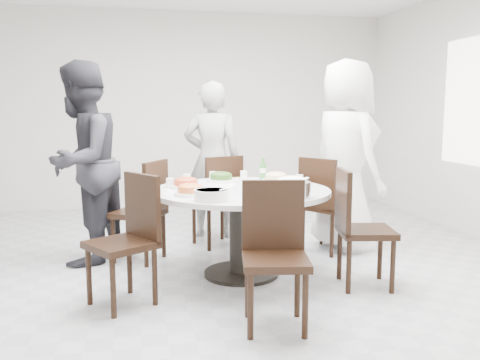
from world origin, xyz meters
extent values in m
cube|color=#B0B1B5|center=(0.00, 0.00, 0.00)|extent=(6.00, 6.00, 0.01)
cube|color=silver|center=(0.00, 3.00, 1.40)|extent=(6.00, 0.01, 2.80)
cube|color=silver|center=(0.00, -3.00, 1.40)|extent=(6.00, 0.01, 2.80)
cylinder|color=white|center=(0.20, -0.29, 0.38)|extent=(1.50, 1.50, 0.75)
cube|color=black|center=(1.19, 0.28, 0.47)|extent=(0.59, 0.59, 0.95)
cube|color=black|center=(0.13, 0.71, 0.47)|extent=(0.54, 0.54, 0.95)
cube|color=black|center=(-0.66, 0.32, 0.47)|extent=(0.58, 0.58, 0.95)
cube|color=black|center=(-0.79, -0.78, 0.47)|extent=(0.58, 0.58, 0.95)
cube|color=black|center=(0.20, -1.38, 0.47)|extent=(0.48, 0.48, 0.95)
cube|color=black|center=(1.12, -0.77, 0.47)|extent=(0.49, 0.49, 0.95)
imported|color=white|center=(1.40, 0.34, 0.96)|extent=(0.81, 1.05, 1.91)
imported|color=black|center=(0.15, 1.09, 0.86)|extent=(0.71, 0.56, 1.72)
imported|color=#222227|center=(-1.16, 0.39, 0.93)|extent=(0.99, 1.10, 1.86)
cylinder|color=white|center=(0.10, 0.16, 0.78)|extent=(0.26, 0.26, 0.07)
cylinder|color=white|center=(0.59, 0.04, 0.79)|extent=(0.26, 0.26, 0.07)
cylinder|color=white|center=(-0.25, -0.14, 0.78)|extent=(0.26, 0.26, 0.07)
cylinder|color=white|center=(0.61, -0.47, 0.78)|extent=(0.27, 0.27, 0.07)
cylinder|color=white|center=(-0.26, -0.52, 0.78)|extent=(0.25, 0.25, 0.07)
cylinder|color=silver|center=(0.49, -0.77, 0.81)|extent=(0.29, 0.29, 0.12)
cylinder|color=white|center=(-0.13, -0.77, 0.79)|extent=(0.26, 0.26, 0.08)
cylinder|color=#31742E|center=(0.51, 0.22, 0.85)|extent=(0.06, 0.06, 0.21)
cylinder|color=white|center=(0.17, 0.33, 0.79)|extent=(0.07, 0.07, 0.08)
camera|label=1|loc=(-0.66, -4.44, 1.42)|focal=38.00mm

